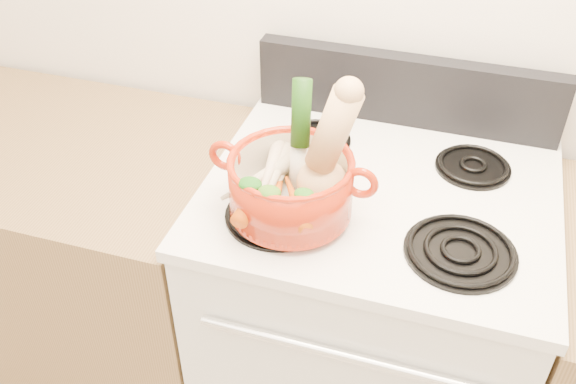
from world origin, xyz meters
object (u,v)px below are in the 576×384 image
(dutch_oven, at_px, (291,186))
(leek, at_px, (299,137))
(squash, at_px, (334,149))
(stove_body, at_px, (364,331))

(dutch_oven, relative_size, leek, 0.99)
(squash, bearing_deg, leek, 151.94)
(stove_body, distance_m, leek, 0.69)
(squash, xyz_separation_m, leek, (-0.08, 0.02, -0.00))
(squash, height_order, leek, squash)
(dutch_oven, height_order, squash, squash)
(squash, bearing_deg, stove_body, 46.86)
(dutch_oven, bearing_deg, leek, 88.19)
(stove_body, bearing_deg, squash, -122.20)
(stove_body, relative_size, dutch_oven, 3.61)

